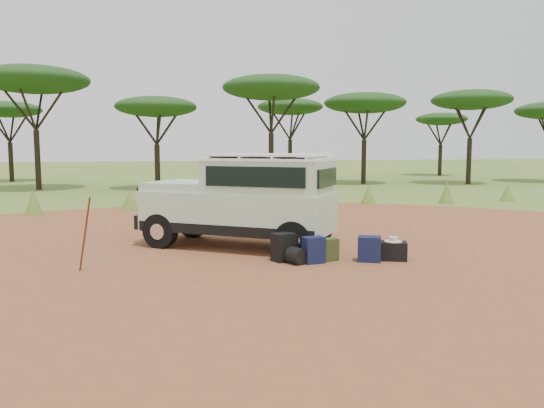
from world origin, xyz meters
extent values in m
plane|color=#4E6E27|center=(0.00, 0.00, 0.00)|extent=(140.00, 140.00, 0.00)
cylinder|color=brown|center=(0.00, 0.00, 0.00)|extent=(23.00, 23.00, 0.01)
cone|color=#4E6E27|center=(-6.00, 8.30, 0.42)|extent=(0.60, 0.60, 0.85)
cone|color=#4E6E27|center=(-3.00, 9.20, 0.35)|extent=(0.60, 0.60, 0.70)
cone|color=#4E6E27|center=(0.00, 8.80, 0.45)|extent=(0.60, 0.60, 0.90)
cone|color=#4E6E27|center=(3.00, 8.40, 0.40)|extent=(0.60, 0.60, 0.80)
cone|color=#4E6E27|center=(6.00, 9.10, 0.38)|extent=(0.60, 0.60, 0.75)
cone|color=#4E6E27|center=(9.00, 8.50, 0.42)|extent=(0.60, 0.60, 0.85)
cone|color=#4E6E27|center=(12.00, 8.90, 0.35)|extent=(0.60, 0.60, 0.70)
cylinder|color=black|center=(-8.00, 19.00, 1.53)|extent=(0.28, 0.28, 3.06)
ellipsoid|color=#1A3714|center=(-8.00, 19.00, 5.58)|extent=(5.50, 5.50, 1.38)
cylinder|color=black|center=(-2.00, 18.20, 1.17)|extent=(0.28, 0.28, 2.34)
ellipsoid|color=#1A3714|center=(-2.00, 18.20, 4.26)|extent=(4.20, 4.20, 1.05)
cylinder|color=black|center=(4.00, 17.80, 1.46)|extent=(0.28, 0.28, 2.93)
ellipsoid|color=#1A3714|center=(4.00, 17.80, 5.33)|extent=(5.20, 5.20, 1.30)
cylinder|color=black|center=(10.00, 19.50, 1.30)|extent=(0.28, 0.28, 2.61)
ellipsoid|color=#1A3714|center=(10.00, 19.50, 4.76)|extent=(4.80, 4.80, 1.20)
cylinder|color=black|center=(16.00, 18.00, 1.35)|extent=(0.28, 0.28, 2.70)
ellipsoid|color=#1A3714|center=(16.00, 18.00, 4.92)|extent=(4.60, 4.60, 1.15)
cylinder|color=black|center=(-11.00, 26.00, 1.24)|extent=(0.28, 0.28, 2.48)
ellipsoid|color=#1A3714|center=(-11.00, 26.00, 4.51)|extent=(4.00, 4.00, 1.00)
cylinder|color=black|center=(7.00, 25.50, 1.35)|extent=(0.28, 0.28, 2.70)
ellipsoid|color=#1A3714|center=(7.00, 25.50, 4.92)|extent=(4.50, 4.50, 1.12)
cylinder|color=black|center=(19.00, 26.50, 1.17)|extent=(0.28, 0.28, 2.34)
ellipsoid|color=#1A3714|center=(19.00, 26.50, 4.26)|extent=(3.80, 3.80, 0.95)
cube|color=#AFCCAE|center=(-0.28, 1.44, 0.82)|extent=(4.38, 3.69, 0.87)
cube|color=black|center=(-0.28, 1.44, 0.50)|extent=(4.33, 3.67, 0.22)
cube|color=#AFCCAE|center=(0.34, 1.04, 1.60)|extent=(3.03, 2.77, 0.69)
cube|color=white|center=(0.34, 1.04, 1.97)|extent=(3.05, 2.80, 0.06)
cube|color=white|center=(0.34, 1.04, 2.06)|extent=(2.83, 2.60, 0.05)
cube|color=#AFCCAE|center=(-1.37, 2.16, 1.35)|extent=(2.15, 2.17, 0.18)
cube|color=black|center=(-0.72, 1.73, 1.64)|extent=(0.89, 1.25, 0.48)
cube|color=black|center=(-0.12, 0.34, 1.64)|extent=(1.84, 1.23, 0.41)
cube|color=black|center=(0.79, 1.73, 1.64)|extent=(1.84, 1.23, 0.41)
cube|color=black|center=(1.42, 0.32, 1.60)|extent=(0.78, 1.16, 0.38)
cube|color=black|center=(-2.05, 2.61, 0.55)|extent=(1.02, 1.46, 0.31)
cylinder|color=black|center=(-2.14, 2.67, 1.28)|extent=(0.71, 1.03, 0.06)
cylinder|color=black|center=(-2.14, 2.67, 0.80)|extent=(0.71, 1.03, 0.06)
cylinder|color=silver|center=(-2.30, 2.47, 1.10)|extent=(0.16, 0.20, 0.20)
cylinder|color=silver|center=(-2.02, 2.89, 1.10)|extent=(0.16, 0.20, 0.20)
cube|color=white|center=(-2.11, 2.65, 0.66)|extent=(0.24, 0.34, 0.11)
cylinder|color=black|center=(-0.22, 2.36, 1.53)|extent=(0.10, 0.10, 0.76)
cylinder|color=black|center=(-1.99, 1.69, 0.39)|extent=(0.78, 0.64, 0.77)
cylinder|color=black|center=(-1.18, 2.92, 0.39)|extent=(0.78, 0.64, 0.77)
cylinder|color=black|center=(0.62, -0.03, 0.39)|extent=(0.78, 0.64, 0.77)
cylinder|color=black|center=(1.43, 1.20, 0.39)|extent=(0.78, 0.64, 0.77)
cylinder|color=maroon|center=(-3.31, -0.37, 0.69)|extent=(0.30, 0.31, 1.37)
cube|color=black|center=(0.35, -0.22, 0.28)|extent=(0.49, 0.44, 0.56)
cube|color=#13173C|center=(0.88, -0.51, 0.26)|extent=(0.44, 0.35, 0.52)
cube|color=#343B1B|center=(1.24, -0.38, 0.22)|extent=(0.38, 0.32, 0.45)
cube|color=#13173C|center=(1.99, -0.60, 0.25)|extent=(0.54, 0.48, 0.50)
cube|color=black|center=(2.50, -0.59, 0.19)|extent=(0.62, 0.54, 0.37)
cylinder|color=black|center=(0.54, -0.53, 0.16)|extent=(0.44, 0.44, 0.33)
cylinder|color=beige|center=(2.50, -0.59, 0.38)|extent=(0.35, 0.35, 0.01)
cylinder|color=beige|center=(2.50, -0.59, 0.43)|extent=(0.17, 0.17, 0.09)
camera|label=1|loc=(-2.03, -10.16, 2.26)|focal=35.00mm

